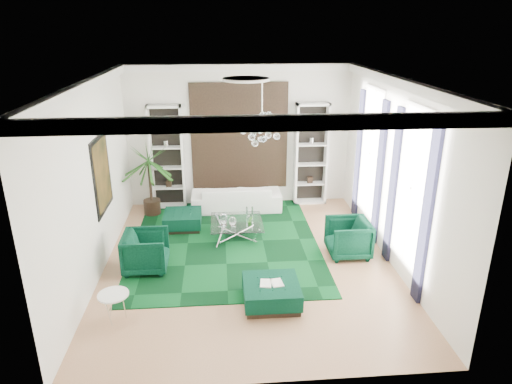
{
  "coord_description": "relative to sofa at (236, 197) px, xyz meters",
  "views": [
    {
      "loc": [
        -0.55,
        -8.57,
        4.78
      ],
      "look_at": [
        0.2,
        0.5,
        1.4
      ],
      "focal_mm": 32.0,
      "sensor_mm": 36.0,
      "label": 1
    }
  ],
  "objects": [
    {
      "name": "curtain_near_a",
      "position": [
        3.08,
        -4.62,
        1.3
      ],
      "size": [
        0.07,
        0.3,
        3.25
      ],
      "primitive_type": "cube",
      "color": "black",
      "rests_on": "floor"
    },
    {
      "name": "sofa",
      "position": [
        0.0,
        0.0,
        0.0
      ],
      "size": [
        2.39,
        0.94,
        0.7
      ],
      "primitive_type": "imported",
      "rotation": [
        0.0,
        0.0,
        3.14
      ],
      "color": "white",
      "rests_on": "floor"
    },
    {
      "name": "book",
      "position": [
        0.44,
        -4.49,
        0.07
      ],
      "size": [
        0.42,
        0.28,
        0.03
      ],
      "primitive_type": "cube",
      "color": "white",
      "rests_on": "ottoman_front"
    },
    {
      "name": "armchair_right",
      "position": [
        2.31,
        -2.8,
        0.06
      ],
      "size": [
        0.89,
        0.87,
        0.81
      ],
      "primitive_type": "imported",
      "rotation": [
        0.0,
        0.0,
        -1.57
      ],
      "color": "black",
      "rests_on": "floor"
    },
    {
      "name": "ceiling",
      "position": [
        0.13,
        -2.94,
        3.46
      ],
      "size": [
        6.0,
        7.0,
        0.02
      ],
      "primitive_type": "cube",
      "color": "white",
      "rests_on": "ground"
    },
    {
      "name": "shelving_right",
      "position": [
        2.08,
        0.37,
        1.05
      ],
      "size": [
        0.9,
        0.38,
        2.8
      ],
      "primitive_type": null,
      "color": "white",
      "rests_on": "floor"
    },
    {
      "name": "shelving_left",
      "position": [
        -1.82,
        0.37,
        1.05
      ],
      "size": [
        0.9,
        0.38,
        2.8
      ],
      "primitive_type": null,
      "color": "white",
      "rests_on": "floor"
    },
    {
      "name": "curtain_near_b",
      "position": [
        3.08,
        -3.06,
        1.3
      ],
      "size": [
        0.07,
        0.3,
        3.25
      ],
      "primitive_type": "cube",
      "color": "black",
      "rests_on": "floor"
    },
    {
      "name": "window_near",
      "position": [
        3.12,
        -3.84,
        1.55
      ],
      "size": [
        0.03,
        1.1,
        2.9
      ],
      "primitive_type": "cube",
      "color": "white",
      "rests_on": "wall_right"
    },
    {
      "name": "wall_front",
      "position": [
        0.13,
        -6.45,
        1.55
      ],
      "size": [
        6.0,
        0.02,
        3.8
      ],
      "primitive_type": "cube",
      "color": "white",
      "rests_on": "ground"
    },
    {
      "name": "armchair_left",
      "position": [
        -1.97,
        -3.08,
        0.06
      ],
      "size": [
        0.89,
        0.87,
        0.81
      ],
      "primitive_type": "imported",
      "rotation": [
        0.0,
        0.0,
        1.57
      ],
      "color": "black",
      "rests_on": "floor"
    },
    {
      "name": "tapestry",
      "position": [
        0.13,
        0.52,
        1.55
      ],
      "size": [
        2.5,
        0.06,
        2.8
      ],
      "primitive_type": "cube",
      "color": "black",
      "rests_on": "wall_back"
    },
    {
      "name": "curtain_far_a",
      "position": [
        3.08,
        -2.22,
        1.3
      ],
      "size": [
        0.07,
        0.3,
        3.25
      ],
      "primitive_type": "cube",
      "color": "black",
      "rests_on": "floor"
    },
    {
      "name": "side_table",
      "position": [
        -2.27,
        -4.78,
        -0.1
      ],
      "size": [
        0.52,
        0.52,
        0.5
      ],
      "primitive_type": "cylinder",
      "color": "white",
      "rests_on": "floor"
    },
    {
      "name": "coffee_table",
      "position": [
        -0.07,
        -1.76,
        -0.14
      ],
      "size": [
        1.2,
        1.2,
        0.41
      ],
      "primitive_type": null,
      "color": "white",
      "rests_on": "floor"
    },
    {
      "name": "window_far",
      "position": [
        3.12,
        -1.44,
        1.55
      ],
      "size": [
        0.03,
        1.1,
        2.9
      ],
      "primitive_type": "cube",
      "color": "white",
      "rests_on": "wall_right"
    },
    {
      "name": "rug",
      "position": [
        -0.34,
        -2.0,
        -0.34
      ],
      "size": [
        4.2,
        5.0,
        0.02
      ],
      "primitive_type": "cube",
      "color": "black",
      "rests_on": "floor"
    },
    {
      "name": "ceiling_medallion",
      "position": [
        0.13,
        -2.64,
        3.42
      ],
      "size": [
        0.9,
        0.9,
        0.05
      ],
      "primitive_type": "cylinder",
      "color": "white",
      "rests_on": "ceiling"
    },
    {
      "name": "floor",
      "position": [
        0.13,
        -2.94,
        -0.36
      ],
      "size": [
        6.0,
        7.0,
        0.02
      ],
      "primitive_type": "cube",
      "color": "tan",
      "rests_on": "ground"
    },
    {
      "name": "palm",
      "position": [
        -2.24,
        -0.15,
        0.85
      ],
      "size": [
        1.5,
        1.5,
        2.4
      ],
      "primitive_type": null,
      "color": "#1E4F16",
      "rests_on": "floor"
    },
    {
      "name": "curtain_far_b",
      "position": [
        3.08,
        -0.66,
        1.3
      ],
      "size": [
        0.07,
        0.3,
        3.25
      ],
      "primitive_type": "cube",
      "color": "black",
      "rests_on": "floor"
    },
    {
      "name": "table_plant",
      "position": [
        0.23,
        -2.01,
        0.18
      ],
      "size": [
        0.13,
        0.11,
        0.24
      ],
      "primitive_type": "imported",
      "color": "#1E4F16",
      "rests_on": "coffee_table"
    },
    {
      "name": "ottoman_side",
      "position": [
        -1.37,
        -1.09,
        -0.15
      ],
      "size": [
        0.9,
        0.9,
        0.4
      ],
      "primitive_type": "cube",
      "color": "black",
      "rests_on": "floor"
    },
    {
      "name": "ottoman_front",
      "position": [
        0.44,
        -4.49,
        -0.15
      ],
      "size": [
        1.0,
        1.0,
        0.4
      ],
      "primitive_type": "cube",
      "color": "black",
      "rests_on": "floor"
    },
    {
      "name": "wall_left",
      "position": [
        -2.88,
        -2.94,
        1.55
      ],
      "size": [
        0.02,
        7.0,
        3.8
      ],
      "primitive_type": "cube",
      "color": "white",
      "rests_on": "ground"
    },
    {
      "name": "wall_right",
      "position": [
        3.14,
        -2.94,
        1.55
      ],
      "size": [
        0.02,
        7.0,
        3.8
      ],
      "primitive_type": "cube",
      "color": "white",
      "rests_on": "ground"
    },
    {
      "name": "wall_back",
      "position": [
        0.13,
        0.57,
        1.55
      ],
      "size": [
        6.0,
        0.02,
        3.8
      ],
      "primitive_type": "cube",
      "color": "white",
      "rests_on": "ground"
    },
    {
      "name": "painting",
      "position": [
        -2.84,
        -2.34,
        1.5
      ],
      "size": [
        0.04,
        1.3,
        1.6
      ],
      "primitive_type": "cube",
      "color": "black",
      "rests_on": "wall_left"
    },
    {
      "name": "crown_molding",
      "position": [
        0.13,
        -2.94,
        3.35
      ],
      "size": [
        6.0,
        7.0,
        0.18
      ],
      "primitive_type": null,
      "color": "white",
      "rests_on": "ceiling"
    },
    {
      "name": "chandelier",
      "position": [
        0.42,
        -2.75,
        2.5
      ],
      "size": [
        0.8,
        0.8,
        0.72
      ],
      "primitive_type": null,
      "color": "white",
      "rests_on": "ceiling"
    }
  ]
}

